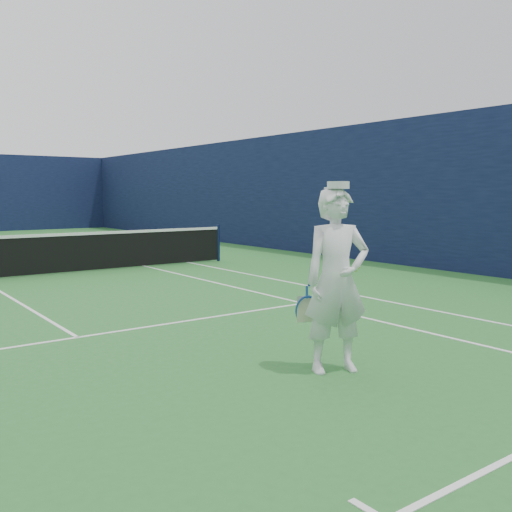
{
  "coord_description": "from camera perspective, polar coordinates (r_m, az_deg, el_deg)",
  "views": [
    {
      "loc": [
        -2.57,
        -14.03,
        1.98
      ],
      "look_at": [
        1.83,
        -8.07,
        1.16
      ],
      "focal_mm": 40.0,
      "sensor_mm": 36.0,
      "label": 1
    }
  ],
  "objects": [
    {
      "name": "tennis_player",
      "position": [
        6.34,
        8.07,
        -2.39
      ],
      "size": [
        0.87,
        0.74,
        2.11
      ],
      "rotation": [
        0.0,
        0.0,
        -0.35
      ],
      "color": "white",
      "rests_on": "ground"
    }
  ]
}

